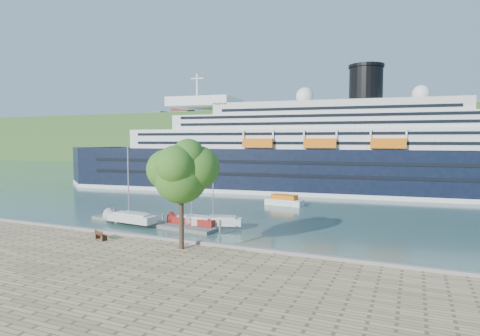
% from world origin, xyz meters
% --- Properties ---
extents(ground, '(400.00, 400.00, 0.00)m').
position_xyz_m(ground, '(0.00, 0.00, 0.00)').
color(ground, '#2D504D').
rests_on(ground, ground).
extents(far_hillside, '(400.00, 50.00, 24.00)m').
position_xyz_m(far_hillside, '(0.00, 145.00, 12.00)').
color(far_hillside, '#325923').
rests_on(far_hillside, ground).
extents(quay_coping, '(220.00, 0.50, 0.30)m').
position_xyz_m(quay_coping, '(0.00, -0.20, 1.15)').
color(quay_coping, slate).
rests_on(quay_coping, promenade).
extents(cruise_ship, '(120.96, 30.35, 26.90)m').
position_xyz_m(cruise_ship, '(9.07, 51.37, 13.45)').
color(cruise_ship, black).
rests_on(cruise_ship, ground).
extents(park_bench, '(1.84, 1.24, 1.09)m').
position_xyz_m(park_bench, '(1.70, -2.81, 1.55)').
color(park_bench, '#4E2616').
rests_on(park_bench, promenade).
extents(promenade_tree, '(6.80, 6.80, 11.26)m').
position_xyz_m(promenade_tree, '(11.14, -2.40, 6.63)').
color(promenade_tree, '#2F631A').
rests_on(promenade_tree, promenade).
extents(floating_pontoon, '(20.09, 4.57, 0.44)m').
position_xyz_m(floating_pontoon, '(-0.90, 9.09, 0.22)').
color(floating_pontoon, gray).
rests_on(floating_pontoon, ground).
extents(sailboat_white_near, '(7.95, 2.92, 10.04)m').
position_xyz_m(sailboat_white_near, '(-2.72, 7.65, 5.02)').
color(sailboat_white_near, silver).
rests_on(sailboat_white_near, ground).
extents(sailboat_red, '(6.90, 2.33, 8.77)m').
position_xyz_m(sailboat_red, '(5.41, 10.01, 4.38)').
color(sailboat_red, maroon).
rests_on(sailboat_red, ground).
extents(sailboat_white_far, '(7.23, 4.02, 9.01)m').
position_xyz_m(sailboat_white_far, '(8.28, 10.69, 4.50)').
color(sailboat_white_far, silver).
rests_on(sailboat_white_far, ground).
extents(tender_launch, '(6.91, 3.16, 1.84)m').
position_xyz_m(tender_launch, '(10.67, 31.85, 0.92)').
color(tender_launch, orange).
rests_on(tender_launch, ground).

